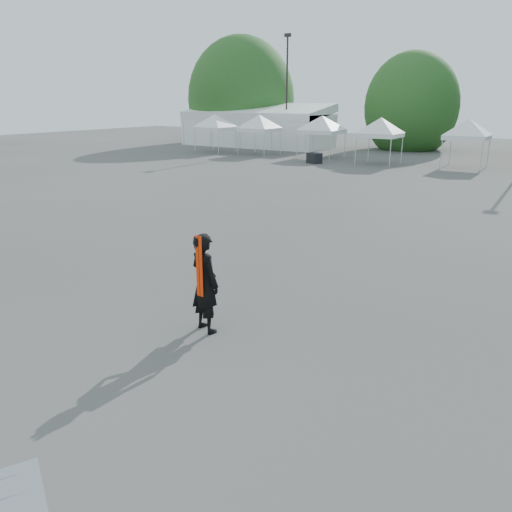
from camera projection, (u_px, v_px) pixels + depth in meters
The scene contains 12 objects.
ground at pixel (228, 302), 11.74m from camera, with size 120.00×120.00×0.00m, color #474442.
marquee at pixel (257, 126), 50.59m from camera, with size 15.00×6.25×4.23m.
light_pole_west at pixel (287, 86), 46.56m from camera, with size 0.60×0.25×10.30m.
tree_far_w at pixel (241, 100), 54.30m from camera, with size 4.80×4.80×7.30m.
tree_mid_w at pixel (411, 107), 46.68m from camera, with size 4.16×4.16×6.33m.
tent_a at pixel (215, 117), 44.24m from camera, with size 4.02×4.02×3.88m.
tent_b at pixel (259, 118), 42.45m from camera, with size 4.03×4.03×3.88m.
tent_c at pixel (322, 119), 39.98m from camera, with size 4.37×4.37×3.88m.
tent_d at pixel (381, 121), 35.93m from camera, with size 3.93×3.93×3.88m.
tent_e at pixel (469, 123), 33.84m from camera, with size 3.92×3.92×3.88m.
man at pixel (205, 283), 10.00m from camera, with size 0.86×0.69×2.07m.
crate_west at pixel (314, 158), 37.16m from camera, with size 0.99×0.77×0.77m, color black.
Camera 1 is at (6.52, -8.74, 4.55)m, focal length 35.00 mm.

